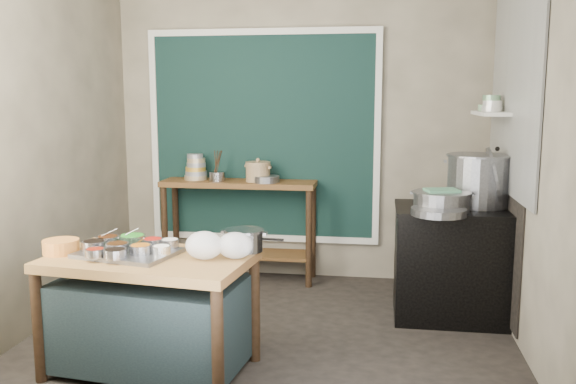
# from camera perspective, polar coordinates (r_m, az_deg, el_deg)

# --- Properties ---
(floor) EXTENTS (3.50, 3.00, 0.02)m
(floor) POSITION_cam_1_polar(r_m,az_deg,el_deg) (4.66, -1.43, -13.05)
(floor) COLOR #2E2723
(floor) RESTS_ON ground
(back_wall) EXTENTS (3.50, 0.02, 2.80)m
(back_wall) POSITION_cam_1_polar(r_m,az_deg,el_deg) (5.82, 1.14, 5.64)
(back_wall) COLOR gray
(back_wall) RESTS_ON floor
(left_wall) EXTENTS (0.02, 3.00, 2.80)m
(left_wall) POSITION_cam_1_polar(r_m,az_deg,el_deg) (4.96, -22.02, 4.42)
(left_wall) COLOR gray
(left_wall) RESTS_ON floor
(right_wall) EXTENTS (0.02, 3.00, 2.80)m
(right_wall) POSITION_cam_1_polar(r_m,az_deg,el_deg) (4.38, 21.86, 3.92)
(right_wall) COLOR gray
(right_wall) RESTS_ON floor
(curtain_panel) EXTENTS (2.10, 0.02, 1.90)m
(curtain_panel) POSITION_cam_1_polar(r_m,az_deg,el_deg) (5.84, -2.33, 5.16)
(curtain_panel) COLOR black
(curtain_panel) RESTS_ON back_wall
(curtain_frame) EXTENTS (2.22, 0.03, 2.02)m
(curtain_frame) POSITION_cam_1_polar(r_m,az_deg,el_deg) (5.83, -2.35, 5.15)
(curtain_frame) COLOR beige
(curtain_frame) RESTS_ON back_wall
(tile_panel) EXTENTS (0.02, 1.70, 1.70)m
(tile_panel) POSITION_cam_1_polar(r_m,az_deg,el_deg) (4.90, 20.42, 9.74)
(tile_panel) COLOR #B2B2AA
(tile_panel) RESTS_ON right_wall
(soot_patch) EXTENTS (0.01, 1.30, 1.30)m
(soot_patch) POSITION_cam_1_polar(r_m,az_deg,el_deg) (5.10, 19.55, -3.28)
(soot_patch) COLOR black
(soot_patch) RESTS_ON right_wall
(wall_shelf) EXTENTS (0.22, 0.70, 0.03)m
(wall_shelf) POSITION_cam_1_polar(r_m,az_deg,el_deg) (5.18, 18.46, 7.00)
(wall_shelf) COLOR beige
(wall_shelf) RESTS_ON right_wall
(prep_table) EXTENTS (1.33, 0.87, 0.75)m
(prep_table) POSITION_cam_1_polar(r_m,az_deg,el_deg) (4.01, -12.74, -11.08)
(prep_table) COLOR olive
(prep_table) RESTS_ON floor
(back_counter) EXTENTS (1.45, 0.40, 0.95)m
(back_counter) POSITION_cam_1_polar(r_m,az_deg,el_deg) (5.82, -4.57, -3.58)
(back_counter) COLOR brown
(back_counter) RESTS_ON floor
(stove_block) EXTENTS (0.90, 0.68, 0.85)m
(stove_block) POSITION_cam_1_polar(r_m,az_deg,el_deg) (5.01, 15.19, -6.53)
(stove_block) COLOR black
(stove_block) RESTS_ON floor
(stove_top) EXTENTS (0.92, 0.69, 0.03)m
(stove_top) POSITION_cam_1_polar(r_m,az_deg,el_deg) (4.92, 15.40, -1.57)
(stove_top) COLOR black
(stove_top) RESTS_ON stove_block
(condiment_tray) EXTENTS (0.66, 0.53, 0.03)m
(condiment_tray) POSITION_cam_1_polar(r_m,az_deg,el_deg) (3.97, -14.73, -5.53)
(condiment_tray) COLOR gray
(condiment_tray) RESTS_ON prep_table
(condiment_bowls) EXTENTS (0.59, 0.47, 0.07)m
(condiment_bowls) POSITION_cam_1_polar(r_m,az_deg,el_deg) (3.98, -14.92, -4.87)
(condiment_bowls) COLOR gray
(condiment_bowls) RESTS_ON condiment_tray
(yellow_basin) EXTENTS (0.30, 0.30, 0.09)m
(yellow_basin) POSITION_cam_1_polar(r_m,az_deg,el_deg) (4.13, -20.48, -4.80)
(yellow_basin) COLOR orange
(yellow_basin) RESTS_ON prep_table
(saucepan) EXTENTS (0.28, 0.28, 0.14)m
(saucepan) POSITION_cam_1_polar(r_m,az_deg,el_deg) (3.93, -4.11, -4.51)
(saucepan) COLOR gray
(saucepan) RESTS_ON prep_table
(plastic_bag_a) EXTENTS (0.25, 0.22, 0.17)m
(plastic_bag_a) POSITION_cam_1_polar(r_m,az_deg,el_deg) (3.76, -7.84, -4.96)
(plastic_bag_a) COLOR white
(plastic_bag_a) RESTS_ON prep_table
(plastic_bag_b) EXTENTS (0.27, 0.25, 0.16)m
(plastic_bag_b) POSITION_cam_1_polar(r_m,az_deg,el_deg) (3.75, -4.97, -5.00)
(plastic_bag_b) COLOR white
(plastic_bag_b) RESTS_ON prep_table
(bowl_stack) EXTENTS (0.22, 0.22, 0.24)m
(bowl_stack) POSITION_cam_1_polar(r_m,az_deg,el_deg) (5.87, -8.64, 2.20)
(bowl_stack) COLOR tan
(bowl_stack) RESTS_ON back_counter
(utensil_cup) EXTENTS (0.19, 0.19, 0.09)m
(utensil_cup) POSITION_cam_1_polar(r_m,az_deg,el_deg) (5.73, -6.62, 1.46)
(utensil_cup) COLOR gray
(utensil_cup) RESTS_ON back_counter
(ceramic_crock) EXTENTS (0.32, 0.32, 0.16)m
(ceramic_crock) POSITION_cam_1_polar(r_m,az_deg,el_deg) (5.67, -2.83, 1.81)
(ceramic_crock) COLOR #9B7854
(ceramic_crock) RESTS_ON back_counter
(wide_bowl) EXTENTS (0.28, 0.28, 0.06)m
(wide_bowl) POSITION_cam_1_polar(r_m,az_deg,el_deg) (5.62, -2.04, 1.22)
(wide_bowl) COLOR gray
(wide_bowl) RESTS_ON back_counter
(stock_pot) EXTENTS (0.58, 0.58, 0.41)m
(stock_pot) POSITION_cam_1_polar(r_m,az_deg,el_deg) (5.01, 17.42, 1.06)
(stock_pot) COLOR gray
(stock_pot) RESTS_ON stove_top
(pot_lid) EXTENTS (0.15, 0.48, 0.47)m
(pot_lid) POSITION_cam_1_polar(r_m,az_deg,el_deg) (4.99, 18.65, 1.30)
(pot_lid) COLOR gray
(pot_lid) RESTS_ON stove_top
(steamer) EXTENTS (0.55, 0.55, 0.15)m
(steamer) POSITION_cam_1_polar(r_m,az_deg,el_deg) (4.74, 14.17, -0.83)
(steamer) COLOR gray
(steamer) RESTS_ON stove_top
(green_cloth) EXTENTS (0.28, 0.24, 0.02)m
(green_cloth) POSITION_cam_1_polar(r_m,az_deg,el_deg) (4.72, 14.21, 0.15)
(green_cloth) COLOR #518765
(green_cloth) RESTS_ON steamer
(shallow_pan) EXTENTS (0.49, 0.49, 0.05)m
(shallow_pan) POSITION_cam_1_polar(r_m,az_deg,el_deg) (4.55, 13.92, -1.80)
(shallow_pan) COLOR gray
(shallow_pan) RESTS_ON stove_top
(shelf_bowl_stack) EXTENTS (0.16, 0.16, 0.13)m
(shelf_bowl_stack) POSITION_cam_1_polar(r_m,az_deg,el_deg) (5.17, 18.51, 7.83)
(shelf_bowl_stack) COLOR silver
(shelf_bowl_stack) RESTS_ON wall_shelf
(shelf_bowl_green) EXTENTS (0.19, 0.19, 0.05)m
(shelf_bowl_green) POSITION_cam_1_polar(r_m,az_deg,el_deg) (5.37, 18.13, 7.50)
(shelf_bowl_green) COLOR gray
(shelf_bowl_green) RESTS_ON wall_shelf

